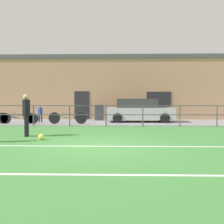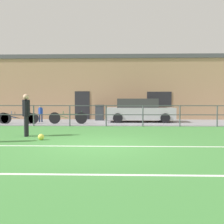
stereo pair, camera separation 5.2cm
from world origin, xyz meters
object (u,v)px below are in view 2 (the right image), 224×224
at_px(player_goalkeeper, 26,112).
at_px(spectator_child, 41,113).
at_px(bicycle_parked_2, 68,118).
at_px(soccer_ball_match, 41,137).
at_px(bicycle_parked_0, 16,118).
at_px(bicycle_parked_1, 20,118).
at_px(parked_car_red, 139,111).
at_px(trash_bin_0, 100,112).

distance_m(player_goalkeeper, spectator_child, 6.64).
bearing_deg(bicycle_parked_2, soccer_ball_match, -87.20).
distance_m(soccer_ball_match, bicycle_parked_0, 7.06).
distance_m(soccer_ball_match, bicycle_parked_2, 6.18).
xyz_separation_m(spectator_child, bicycle_parked_1, (-0.88, -1.24, -0.29)).
height_order(soccer_ball_match, parked_car_red, parked_car_red).
height_order(bicycle_parked_1, trash_bin_0, trash_bin_0).
xyz_separation_m(bicycle_parked_1, bicycle_parked_2, (2.91, 0.00, 0.03)).
height_order(spectator_child, trash_bin_0, trash_bin_0).
bearing_deg(bicycle_parked_1, bicycle_parked_2, 0.00).
relative_size(player_goalkeeper, bicycle_parked_0, 0.73).
distance_m(player_goalkeeper, bicycle_parked_0, 5.84).
distance_m(spectator_child, bicycle_parked_2, 2.40).
bearing_deg(parked_car_red, bicycle_parked_2, -160.44).
relative_size(soccer_ball_match, spectator_child, 0.20).
bearing_deg(soccer_ball_match, parked_car_red, 62.17).
distance_m(bicycle_parked_2, trash_bin_0, 3.33).
distance_m(soccer_ball_match, spectator_child, 7.79).
height_order(spectator_child, parked_car_red, parked_car_red).
xyz_separation_m(soccer_ball_match, bicycle_parked_2, (-0.30, 6.17, 0.27)).
relative_size(player_goalkeeper, bicycle_parked_1, 0.72).
height_order(soccer_ball_match, bicycle_parked_1, bicycle_parked_1).
relative_size(parked_car_red, bicycle_parked_0, 1.91).
bearing_deg(bicycle_parked_0, parked_car_red, 11.72).
bearing_deg(trash_bin_0, parked_car_red, -26.04).
distance_m(spectator_child, parked_car_red, 6.42).
relative_size(player_goalkeeper, bicycle_parked_2, 0.72).
bearing_deg(bicycle_parked_0, bicycle_parked_2, 0.00).
height_order(soccer_ball_match, bicycle_parked_2, bicycle_parked_2).
distance_m(player_goalkeeper, bicycle_parked_1, 5.75).
xyz_separation_m(soccer_ball_match, bicycle_parked_1, (-3.21, 6.17, 0.24)).
relative_size(spectator_child, bicycle_parked_1, 0.47).
relative_size(soccer_ball_match, bicycle_parked_0, 0.10).
bearing_deg(trash_bin_0, bicycle_parked_0, -148.98).
distance_m(parked_car_red, trash_bin_0, 3.02).
bearing_deg(soccer_ball_match, bicycle_parked_2, 92.80).
distance_m(parked_car_red, bicycle_parked_0, 7.67).
relative_size(parked_car_red, bicycle_parked_2, 1.88).
relative_size(spectator_child, bicycle_parked_2, 0.47).
bearing_deg(player_goalkeeper, bicycle_parked_1, -169.16).
xyz_separation_m(bicycle_parked_0, bicycle_parked_1, (0.21, 0.00, -0.02)).
bearing_deg(soccer_ball_match, player_goalkeeper, 132.50).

